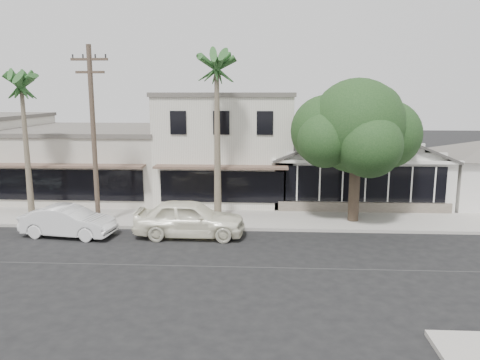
# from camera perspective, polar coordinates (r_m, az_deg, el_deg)

# --- Properties ---
(ground) EXTENTS (140.00, 140.00, 0.00)m
(ground) POSITION_cam_1_polar(r_m,az_deg,el_deg) (18.61, 4.68, -10.64)
(ground) COLOR black
(ground) RESTS_ON ground
(sidewalk_north) EXTENTS (90.00, 3.50, 0.15)m
(sidewalk_north) POSITION_cam_1_polar(r_m,az_deg,el_deg) (26.08, -13.61, -4.49)
(sidewalk_north) COLOR #9E9991
(sidewalk_north) RESTS_ON ground
(corner_shop) EXTENTS (10.40, 8.60, 5.10)m
(corner_shop) POSITION_cam_1_polar(r_m,az_deg,el_deg) (30.60, 13.59, 2.57)
(corner_shop) COLOR silver
(corner_shop) RESTS_ON ground
(row_building_near) EXTENTS (8.00, 10.00, 6.50)m
(row_building_near) POSITION_cam_1_polar(r_m,az_deg,el_deg) (31.13, -1.38, 4.17)
(row_building_near) COLOR silver
(row_building_near) RESTS_ON ground
(row_building_midnear) EXTENTS (10.00, 10.00, 4.20)m
(row_building_midnear) POSITION_cam_1_polar(r_m,az_deg,el_deg) (33.23, -17.05, 2.11)
(row_building_midnear) COLOR #B8B1A5
(row_building_midnear) RESTS_ON ground
(utility_pole) EXTENTS (1.80, 0.24, 9.00)m
(utility_pole) POSITION_cam_1_polar(r_m,az_deg,el_deg) (24.16, -17.43, 5.50)
(utility_pole) COLOR brown
(utility_pole) RESTS_ON ground
(car_0) EXTENTS (5.21, 2.12, 1.77)m
(car_0) POSITION_cam_1_polar(r_m,az_deg,el_deg) (22.29, -6.15, -4.66)
(car_0) COLOR white
(car_0) RESTS_ON ground
(car_1) EXTENTS (4.57, 2.10, 1.45)m
(car_1) POSITION_cam_1_polar(r_m,az_deg,el_deg) (23.69, -20.21, -4.75)
(car_1) COLOR white
(car_1) RESTS_ON ground
(shade_tree) EXTENTS (6.74, 6.09, 7.48)m
(shade_tree) POSITION_cam_1_polar(r_m,az_deg,el_deg) (24.69, 13.84, 6.09)
(shade_tree) COLOR #4C3E2E
(shade_tree) RESTS_ON ground
(palm_east) EXTENTS (3.25, 3.25, 9.26)m
(palm_east) POSITION_cam_1_polar(r_m,az_deg,el_deg) (24.00, -2.87, 13.51)
(palm_east) COLOR #726651
(palm_east) RESTS_ON ground
(palm_mid) EXTENTS (2.95, 2.95, 8.21)m
(palm_mid) POSITION_cam_1_polar(r_m,az_deg,el_deg) (26.76, -25.13, 10.35)
(palm_mid) COLOR #726651
(palm_mid) RESTS_ON ground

